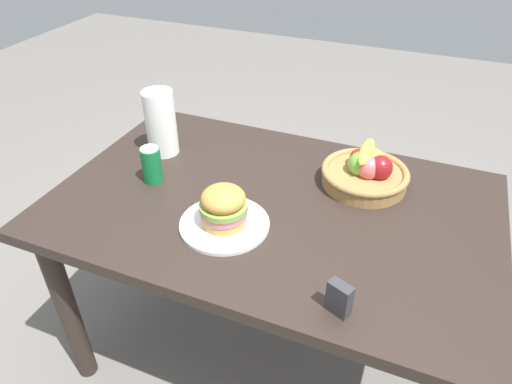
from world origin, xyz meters
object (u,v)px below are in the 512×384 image
(soda_can, at_px, (152,165))
(fruit_basket, at_px, (366,172))
(sandwich, at_px, (224,206))
(napkin_holder, at_px, (339,298))
(plate, at_px, (225,224))
(paper_towel_roll, at_px, (161,123))

(soda_can, height_order, fruit_basket, fruit_basket)
(sandwich, bearing_deg, napkin_holder, -25.68)
(soda_can, bearing_deg, plate, -21.27)
(napkin_holder, bearing_deg, plate, 176.29)
(fruit_basket, xyz_separation_m, napkin_holder, (0.05, -0.57, -0.00))
(plate, height_order, soda_can, soda_can)
(plate, relative_size, fruit_basket, 0.93)
(fruit_basket, height_order, paper_towel_roll, paper_towel_roll)
(sandwich, relative_size, paper_towel_roll, 0.60)
(sandwich, xyz_separation_m, fruit_basket, (0.34, 0.38, -0.02))
(plate, height_order, sandwich, sandwich)
(sandwich, height_order, paper_towel_roll, paper_towel_roll)
(soda_can, distance_m, fruit_basket, 0.71)
(sandwich, bearing_deg, fruit_basket, 48.09)
(soda_can, xyz_separation_m, fruit_basket, (0.67, 0.25, -0.01))
(fruit_basket, relative_size, paper_towel_roll, 1.21)
(fruit_basket, bearing_deg, paper_towel_roll, -174.41)
(fruit_basket, bearing_deg, napkin_holder, -84.80)
(plate, bearing_deg, napkin_holder, -25.68)
(sandwich, xyz_separation_m, napkin_holder, (0.39, -0.19, -0.03))
(sandwich, distance_m, napkin_holder, 0.43)
(fruit_basket, bearing_deg, plate, -131.91)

